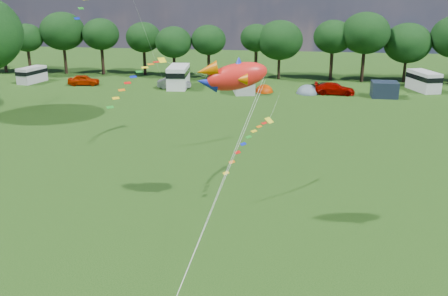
# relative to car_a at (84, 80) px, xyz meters

# --- Properties ---
(ground_plane) EXTENTS (180.00, 180.00, 0.00)m
(ground_plane) POSITION_rel_car_a_xyz_m (26.25, -46.29, -0.76)
(ground_plane) COLOR black
(ground_plane) RESTS_ON ground
(tree_line) EXTENTS (102.98, 10.98, 10.27)m
(tree_line) POSITION_rel_car_a_xyz_m (31.56, 8.70, 5.59)
(tree_line) COLOR black
(tree_line) RESTS_ON ground
(car_a) EXTENTS (4.79, 2.49, 1.52)m
(car_a) POSITION_rel_car_a_xyz_m (0.00, 0.00, 0.00)
(car_a) COLOR #B22200
(car_a) RESTS_ON ground
(car_b) EXTENTS (4.53, 2.15, 1.54)m
(car_b) POSITION_rel_car_a_xyz_m (13.63, -0.39, 0.01)
(car_b) COLOR gray
(car_b) RESTS_ON ground
(car_c) EXTENTS (5.25, 2.44, 1.54)m
(car_c) POSITION_rel_car_a_xyz_m (35.84, -1.31, 0.01)
(car_c) COLOR #900500
(car_c) RESTS_ON ground
(car_d) EXTENTS (5.09, 2.54, 1.36)m
(car_d) POSITION_rel_car_a_xyz_m (35.02, -0.25, -0.08)
(car_d) COLOR black
(car_d) RESTS_ON ground
(campervan_a) EXTENTS (2.92, 5.02, 2.31)m
(campervan_a) POSITION_rel_car_a_xyz_m (-8.49, 0.90, 0.48)
(campervan_a) COLOR #B9B9BB
(campervan_a) RESTS_ON ground
(campervan_b) EXTENTS (3.22, 6.43, 3.04)m
(campervan_b) POSITION_rel_car_a_xyz_m (14.06, 0.50, 0.87)
(campervan_b) COLOR white
(campervan_b) RESTS_ON ground
(campervan_c) EXTENTS (3.97, 6.61, 3.02)m
(campervan_c) POSITION_rel_car_a_xyz_m (23.49, -1.22, 0.86)
(campervan_c) COLOR #B3B3B5
(campervan_c) RESTS_ON ground
(campervan_d) EXTENTS (3.96, 5.94, 2.69)m
(campervan_d) POSITION_rel_car_a_xyz_m (48.11, 2.98, 0.68)
(campervan_d) COLOR silver
(campervan_d) RESTS_ON ground
(tent_orange) EXTENTS (2.53, 2.77, 1.98)m
(tent_orange) POSITION_rel_car_a_xyz_m (26.39, -1.03, -0.74)
(tent_orange) COLOR #C43600
(tent_orange) RESTS_ON ground
(tent_greyblue) EXTENTS (3.09, 3.38, 2.30)m
(tent_greyblue) POSITION_rel_car_a_xyz_m (32.30, -1.16, -0.74)
(tent_greyblue) COLOR slate
(tent_greyblue) RESTS_ON ground
(awning_navy) EXTENTS (3.32, 2.71, 2.05)m
(awning_navy) POSITION_rel_car_a_xyz_m (42.12, -2.19, 0.27)
(awning_navy) COLOR #16202F
(awning_navy) RESTS_ON ground
(fish_kite) EXTENTS (4.34, 2.05, 2.28)m
(fish_kite) POSITION_rel_car_a_xyz_m (27.02, -40.69, 8.33)
(fish_kite) COLOR red
(fish_kite) RESTS_ON ground
(streamer_kite_b) EXTENTS (4.38, 4.76, 3.83)m
(streamer_kite_b) POSITION_rel_car_a_xyz_m (17.07, -26.19, 5.68)
(streamer_kite_b) COLOR yellow
(streamer_kite_b) RESTS_ON ground
(streamer_kite_c) EXTENTS (3.08, 4.94, 2.78)m
(streamer_kite_c) POSITION_rel_car_a_xyz_m (27.84, -35.53, 3.24)
(streamer_kite_c) COLOR yellow
(streamer_kite_c) RESTS_ON ground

